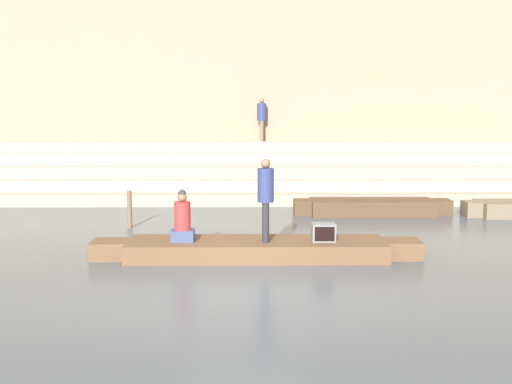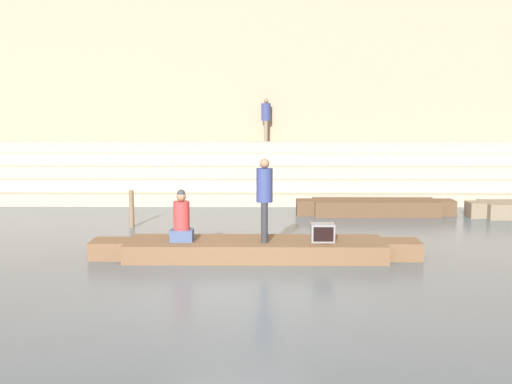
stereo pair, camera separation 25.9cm
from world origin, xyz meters
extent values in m
plane|color=#4C5660|center=(0.00, 0.00, 0.00)|extent=(120.00, 120.00, 0.00)
cube|color=tan|center=(0.00, 11.08, 0.21)|extent=(36.00, 3.06, 0.42)
cube|color=#B2A28D|center=(0.00, 11.38, 0.62)|extent=(36.00, 2.45, 0.42)
cube|color=tan|center=(0.00, 11.69, 1.04)|extent=(36.00, 1.83, 0.42)
cube|color=#B2A28D|center=(0.00, 11.99, 1.45)|extent=(36.00, 1.22, 0.42)
cube|color=tan|center=(0.00, 12.30, 1.87)|extent=(36.00, 0.61, 0.42)
cube|color=tan|center=(0.00, 13.20, 4.33)|extent=(34.20, 1.20, 8.66)
cube|color=brown|center=(0.00, 12.58, 0.30)|extent=(34.20, 0.12, 0.60)
cube|color=brown|center=(0.28, 2.39, 0.19)|extent=(5.56, 1.37, 0.39)
cube|color=beige|center=(0.28, 2.39, 0.36)|extent=(5.12, 1.27, 0.05)
cube|color=brown|center=(3.45, 2.39, 0.19)|extent=(0.78, 0.76, 0.39)
cube|color=brown|center=(-2.89, 2.39, 0.19)|extent=(0.78, 0.76, 0.39)
cylinder|color=olive|center=(-0.55, 3.18, 0.29)|extent=(2.69, 0.04, 0.04)
cylinder|color=#28282D|center=(0.47, 2.35, 0.82)|extent=(0.15, 0.15, 0.86)
cylinder|color=#28282D|center=(0.47, 2.16, 0.82)|extent=(0.15, 0.15, 0.86)
cylinder|color=navy|center=(0.47, 2.26, 1.61)|extent=(0.35, 0.35, 0.72)
sphere|color=#8C664C|center=(0.47, 2.26, 2.07)|extent=(0.20, 0.20, 0.20)
cube|color=#3D4C75|center=(-1.31, 2.31, 0.51)|extent=(0.49, 0.38, 0.25)
cylinder|color=#B23333|center=(-1.31, 2.31, 0.94)|extent=(0.35, 0.35, 0.61)
sphere|color=#8C664C|center=(-1.31, 2.31, 1.35)|extent=(0.20, 0.20, 0.20)
sphere|color=#333338|center=(-1.31, 2.31, 1.42)|extent=(0.17, 0.17, 0.17)
cube|color=slate|center=(1.72, 2.31, 0.58)|extent=(0.50, 0.40, 0.39)
cube|color=black|center=(1.72, 2.10, 0.58)|extent=(0.42, 0.02, 0.31)
cube|color=brown|center=(3.94, 8.03, 0.23)|extent=(3.81, 1.20, 0.46)
cube|color=beige|center=(3.94, 8.03, 0.44)|extent=(3.50, 1.10, 0.05)
cube|color=brown|center=(6.11, 8.03, 0.23)|extent=(0.53, 0.66, 0.46)
cube|color=brown|center=(1.77, 8.03, 0.23)|extent=(0.53, 0.66, 0.46)
cube|color=#756651|center=(6.90, 7.62, 0.23)|extent=(0.47, 0.66, 0.46)
cylinder|color=brown|center=(-3.16, 5.87, 0.51)|extent=(0.13, 0.13, 1.03)
cylinder|color=#756656|center=(0.58, 12.40, 2.46)|extent=(0.15, 0.15, 0.78)
cylinder|color=#756656|center=(0.58, 12.20, 2.46)|extent=(0.15, 0.15, 0.78)
cylinder|color=navy|center=(0.58, 12.30, 3.18)|extent=(0.35, 0.35, 0.65)
sphere|color=#8C664C|center=(0.58, 12.30, 3.59)|extent=(0.18, 0.18, 0.18)
camera|label=1|loc=(0.14, -10.33, 3.11)|focal=42.00mm
camera|label=2|loc=(0.40, -10.33, 3.11)|focal=42.00mm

